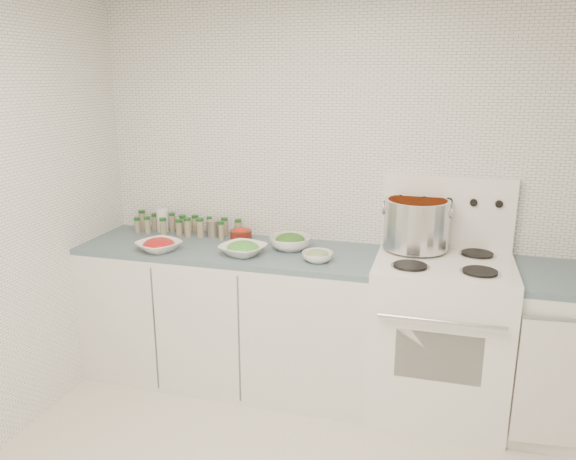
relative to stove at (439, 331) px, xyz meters
The scene contains 12 objects.
room_walls 1.66m from the stove, 112.04° to the right, with size 3.54×3.04×2.52m.
counter_left 1.31m from the stove, behind, with size 1.85×0.62×0.90m.
stove is the anchor object (origin of this frame).
stock_pot 0.65m from the stove, 137.91° to the left, with size 0.40×0.38×0.29m.
bowl_tomato 1.75m from the stove, behind, with size 0.33×0.33×0.08m.
bowl_snowpea 1.25m from the stove, behind, with size 0.32×0.32×0.09m.
bowl_broccoli 1.03m from the stove, behind, with size 0.33×0.33×0.10m.
bowl_zucchini 0.84m from the stove, behind, with size 0.21×0.21×0.07m.
bowl_pepper 1.36m from the stove, behind, with size 0.14×0.14×0.09m.
salt_canister 1.95m from the stove, behind, with size 0.08×0.08×0.16m, color white.
tin_can 1.57m from the stove, behind, with size 0.08×0.08×0.11m, color gray.
spice_cluster 1.79m from the stove, behind, with size 0.76×0.16×0.13m.
Camera 1 is at (0.43, -1.94, 1.93)m, focal length 35.00 mm.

